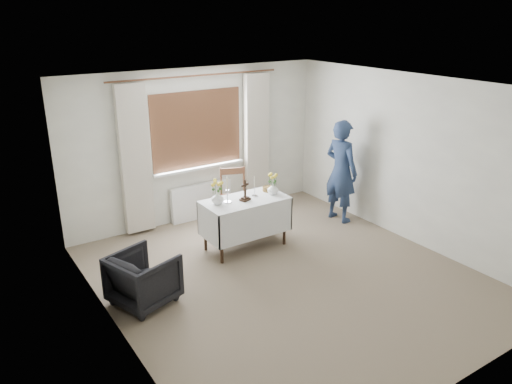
% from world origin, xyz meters
% --- Properties ---
extents(ground, '(5.00, 5.00, 0.00)m').
position_xyz_m(ground, '(0.00, 0.00, 0.00)').
color(ground, '#7D6856').
rests_on(ground, ground).
extents(altar_table, '(1.24, 0.64, 0.76)m').
position_xyz_m(altar_table, '(0.01, 1.05, 0.38)').
color(altar_table, white).
rests_on(altar_table, ground).
extents(wooden_chair, '(0.57, 0.57, 0.96)m').
position_xyz_m(wooden_chair, '(0.27, 1.77, 0.48)').
color(wooden_chair, brown).
rests_on(wooden_chair, ground).
extents(armchair, '(0.88, 0.87, 0.64)m').
position_xyz_m(armchair, '(-1.80, 0.46, 0.32)').
color(armchair, black).
rests_on(armchair, ground).
extents(person, '(0.48, 0.67, 1.70)m').
position_xyz_m(person, '(1.89, 1.08, 0.85)').
color(person, navy).
rests_on(person, ground).
extents(radiator, '(1.10, 0.10, 0.60)m').
position_xyz_m(radiator, '(0.00, 2.42, 0.30)').
color(radiator, white).
rests_on(radiator, ground).
extents(wooden_cross, '(0.17, 0.14, 0.31)m').
position_xyz_m(wooden_cross, '(-0.01, 1.02, 0.92)').
color(wooden_cross, black).
rests_on(wooden_cross, altar_table).
extents(candlestick_left, '(0.14, 0.14, 0.38)m').
position_xyz_m(candlestick_left, '(-0.26, 1.09, 0.95)').
color(candlestick_left, silver).
rests_on(candlestick_left, altar_table).
extents(candlestick_right, '(0.10, 0.10, 0.31)m').
position_xyz_m(candlestick_right, '(0.20, 1.09, 0.92)').
color(candlestick_right, silver).
rests_on(candlestick_right, altar_table).
extents(flower_vase_left, '(0.22, 0.22, 0.18)m').
position_xyz_m(flower_vase_left, '(-0.41, 1.12, 0.85)').
color(flower_vase_left, white).
rests_on(flower_vase_left, altar_table).
extents(flower_vase_right, '(0.20, 0.20, 0.17)m').
position_xyz_m(flower_vase_right, '(0.47, 1.01, 0.85)').
color(flower_vase_right, white).
rests_on(flower_vase_right, altar_table).
extents(wicker_basket, '(0.22, 0.22, 0.07)m').
position_xyz_m(wicker_basket, '(0.50, 1.16, 0.79)').
color(wicker_basket, brown).
rests_on(wicker_basket, altar_table).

